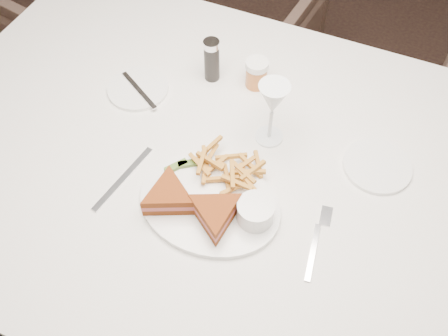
% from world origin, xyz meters
% --- Properties ---
extents(ground, '(5.00, 5.00, 0.00)m').
position_xyz_m(ground, '(0.00, 0.00, 0.00)').
color(ground, black).
rests_on(ground, ground).
extents(table, '(1.72, 1.24, 0.75)m').
position_xyz_m(table, '(-0.15, 0.07, 0.38)').
color(table, silver).
rests_on(table, ground).
extents(chair_far, '(0.61, 0.58, 0.63)m').
position_xyz_m(chair_far, '(-0.06, 0.95, 0.32)').
color(chair_far, '#49362D').
rests_on(chair_far, ground).
extents(table_setting, '(0.79, 0.57, 0.18)m').
position_xyz_m(table_setting, '(-0.15, 0.04, 0.79)').
color(table_setting, white).
rests_on(table_setting, table).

